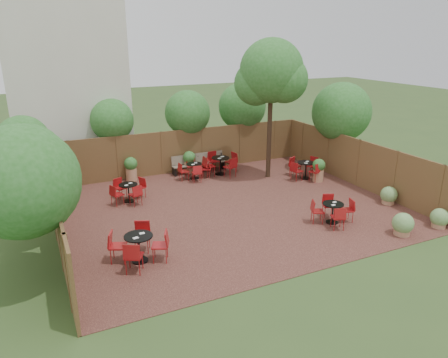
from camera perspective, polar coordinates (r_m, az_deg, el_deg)
name	(u,v)px	position (r m, az deg, el deg)	size (l,w,h in m)	color
ground	(230,208)	(15.71, 0.82, -3.98)	(80.00, 80.00, 0.00)	#354F23
courtyard_paving	(230,208)	(15.71, 0.82, -3.95)	(12.00, 10.00, 0.02)	#371B16
fence_back	(183,151)	(19.77, -5.56, 3.80)	(12.00, 0.08, 2.00)	#53391E
fence_left	(54,211)	(13.96, -21.93, -3.98)	(0.08, 10.00, 2.00)	#53391E
fence_right	(358,163)	(18.66, 17.63, 2.09)	(0.08, 10.00, 2.00)	#53391E
neighbour_building	(66,83)	(21.19, -20.51, 12.00)	(5.00, 4.00, 8.00)	beige
overhang_foliage	(183,128)	(16.34, -5.55, 6.83)	(16.00, 10.85, 2.73)	#266320
courtyard_tree	(271,75)	(18.32, 6.41, 13.73)	(2.82, 2.73, 6.02)	black
park_bench_left	(186,164)	(19.57, -5.12, 2.01)	(1.39, 0.49, 0.85)	brown
park_bench_right	(210,161)	(19.99, -1.90, 2.45)	(1.40, 0.47, 0.86)	brown
bistro_tables	(222,188)	(16.48, -0.27, -1.16)	(10.21, 8.04, 0.93)	black
planters	(170,169)	(18.45, -7.33, 1.31)	(10.69, 4.16, 1.10)	#A47252
low_shrubs	(408,213)	(15.75, 23.62, -4.20)	(2.26, 2.89, 0.73)	#A47252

